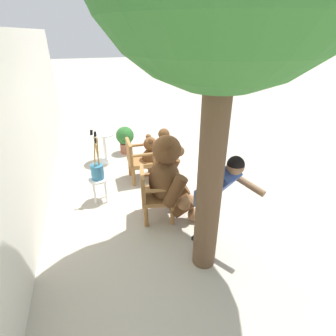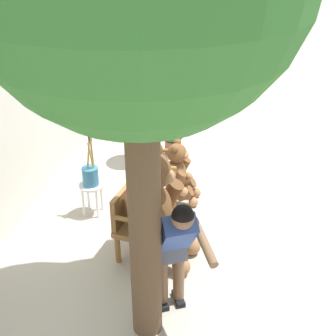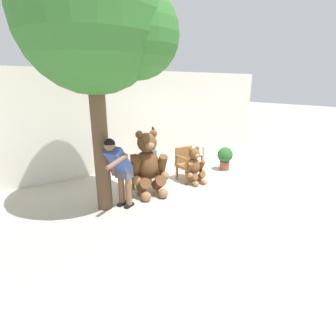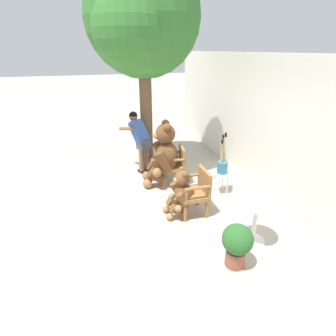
% 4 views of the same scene
% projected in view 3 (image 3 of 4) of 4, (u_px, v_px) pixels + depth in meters
% --- Properties ---
extents(ground_plane, '(60.00, 60.00, 0.00)m').
position_uv_depth(ground_plane, '(180.00, 192.00, 6.17)').
color(ground_plane, '#B2A899').
extents(back_wall, '(10.00, 0.16, 2.80)m').
position_uv_depth(back_wall, '(132.00, 121.00, 7.66)').
color(back_wall, silver).
rests_on(back_wall, ground).
extents(wooden_chair_left, '(0.64, 0.60, 0.86)m').
position_uv_depth(wooden_chair_left, '(144.00, 171.00, 6.16)').
color(wooden_chair_left, olive).
rests_on(wooden_chair_left, ground).
extents(wooden_chair_right, '(0.56, 0.52, 0.86)m').
position_uv_depth(wooden_chair_right, '(187.00, 163.00, 6.84)').
color(wooden_chair_right, olive).
rests_on(wooden_chair_right, ground).
extents(teddy_bear_large, '(0.90, 0.89, 1.46)m').
position_uv_depth(teddy_bear_large, '(148.00, 164.00, 5.86)').
color(teddy_bear_large, brown).
rests_on(teddy_bear_large, ground).
extents(teddy_bear_small, '(0.56, 0.53, 0.94)m').
position_uv_depth(teddy_bear_small, '(194.00, 166.00, 6.61)').
color(teddy_bear_small, brown).
rests_on(teddy_bear_small, ground).
extents(person_visitor, '(0.71, 0.71, 1.48)m').
position_uv_depth(person_visitor, '(119.00, 167.00, 5.07)').
color(person_visitor, black).
rests_on(person_visitor, ground).
extents(white_stool, '(0.34, 0.34, 0.46)m').
position_uv_depth(white_stool, '(153.00, 163.00, 7.23)').
color(white_stool, white).
rests_on(white_stool, ground).
extents(brush_bucket, '(0.22, 0.22, 0.89)m').
position_uv_depth(brush_bucket, '(153.00, 153.00, 7.14)').
color(brush_bucket, teal).
rests_on(brush_bucket, white_stool).
extents(round_side_table, '(0.56, 0.56, 0.72)m').
position_uv_depth(round_side_table, '(203.00, 153.00, 7.87)').
color(round_side_table, white).
rests_on(round_side_table, ground).
extents(patio_tree, '(2.64, 2.52, 4.74)m').
position_uv_depth(patio_tree, '(99.00, 22.00, 4.37)').
color(patio_tree, brown).
rests_on(patio_tree, ground).
extents(potted_plant, '(0.44, 0.44, 0.68)m').
position_uv_depth(potted_plant, '(225.00, 157.00, 7.67)').
color(potted_plant, brown).
rests_on(potted_plant, ground).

